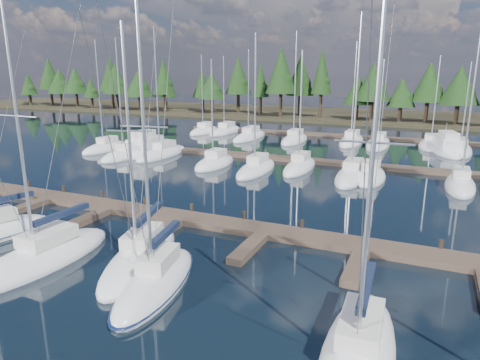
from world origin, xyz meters
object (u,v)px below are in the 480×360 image
at_px(front_sailboat_5, 358,356).
at_px(motor_yacht_left, 146,149).
at_px(front_sailboat_3, 141,257).
at_px(front_sailboat_2, 43,257).
at_px(main_dock, 180,221).
at_px(front_sailboat_4, 156,282).
at_px(motor_yacht_right, 446,149).

xyz_separation_m(front_sailboat_5, motor_yacht_left, (-30.25, 29.25, 0.22)).
height_order(front_sailboat_3, front_sailboat_5, front_sailboat_5).
bearing_deg(front_sailboat_2, main_dock, 66.00).
distance_m(main_dock, front_sailboat_2, 8.81).
relative_size(front_sailboat_2, front_sailboat_3, 1.10).
distance_m(main_dock, front_sailboat_4, 8.70).
bearing_deg(front_sailboat_3, main_dock, 101.76).
distance_m(front_sailboat_3, motor_yacht_left, 31.44).
distance_m(front_sailboat_2, front_sailboat_4, 7.19).
xyz_separation_m(main_dock, front_sailboat_2, (-3.58, -8.05, 0.08)).
relative_size(front_sailboat_4, motor_yacht_left, 1.45).
bearing_deg(front_sailboat_3, front_sailboat_5, -16.90).
height_order(main_dock, motor_yacht_left, motor_yacht_left).
distance_m(front_sailboat_2, motor_yacht_left, 30.78).
xyz_separation_m(front_sailboat_2, motor_yacht_left, (-13.42, 27.70, 0.23)).
bearing_deg(front_sailboat_2, front_sailboat_5, -5.26).
height_order(front_sailboat_4, front_sailboat_5, front_sailboat_5).
bearing_deg(front_sailboat_2, front_sailboat_4, 1.02).
distance_m(front_sailboat_4, motor_yacht_left, 34.43).
xyz_separation_m(main_dock, front_sailboat_5, (13.24, -9.60, 0.09)).
height_order(main_dock, motor_yacht_right, motor_yacht_right).
relative_size(front_sailboat_3, motor_yacht_right, 1.39).
height_order(front_sailboat_4, motor_yacht_left, front_sailboat_4).
xyz_separation_m(front_sailboat_5, motor_yacht_right, (3.68, 44.66, 0.20)).
bearing_deg(motor_yacht_left, front_sailboat_2, -64.15).
bearing_deg(motor_yacht_right, front_sailboat_5, -94.70).
bearing_deg(motor_yacht_left, main_dock, -49.13).
bearing_deg(front_sailboat_2, motor_yacht_right, 64.57).
distance_m(main_dock, front_sailboat_5, 16.35).
xyz_separation_m(front_sailboat_2, front_sailboat_5, (16.82, -1.55, 0.01)).
relative_size(main_dock, front_sailboat_2, 3.07).
bearing_deg(motor_yacht_right, motor_yacht_left, -155.57).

